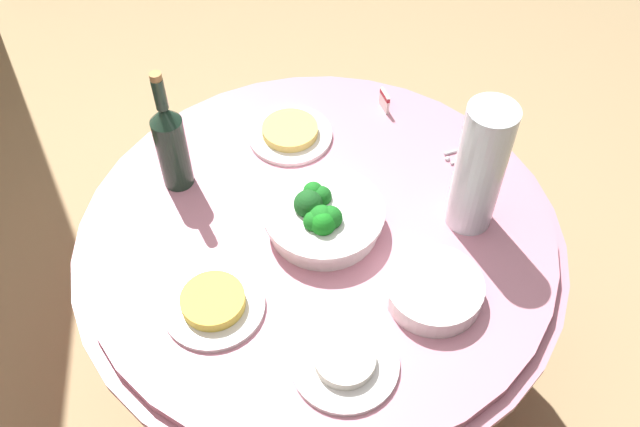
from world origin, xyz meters
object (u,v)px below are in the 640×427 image
(wine_bottle, at_px, (171,144))
(serving_tongs, at_px, (473,152))
(plate_stack, at_px, (434,290))
(food_plate_noodles, at_px, (290,133))
(decorative_fruit_vase, at_px, (478,175))
(label_placard_front, at_px, (385,100))
(food_plate_fried_egg, at_px, (213,303))
(broccoli_bowl, at_px, (323,217))
(food_plate_rice, at_px, (345,362))

(wine_bottle, relative_size, serving_tongs, 2.01)
(plate_stack, relative_size, food_plate_noodles, 0.95)
(plate_stack, bearing_deg, decorative_fruit_vase, -33.37)
(label_placard_front, bearing_deg, wine_bottle, 109.16)
(food_plate_fried_egg, bearing_deg, broccoli_bowl, -55.24)
(wine_bottle, height_order, label_placard_front, wine_bottle)
(serving_tongs, bearing_deg, plate_stack, 153.22)
(food_plate_noodles, distance_m, food_plate_fried_egg, 0.54)
(food_plate_fried_egg, bearing_deg, serving_tongs, -61.18)
(plate_stack, height_order, food_plate_rice, plate_stack)
(broccoli_bowl, height_order, decorative_fruit_vase, decorative_fruit_vase)
(decorative_fruit_vase, xyz_separation_m, label_placard_front, (0.41, 0.12, -0.12))
(plate_stack, relative_size, decorative_fruit_vase, 0.62)
(wine_bottle, bearing_deg, serving_tongs, -90.51)
(plate_stack, relative_size, label_placard_front, 3.82)
(wine_bottle, height_order, food_plate_fried_egg, wine_bottle)
(broccoli_bowl, bearing_deg, food_plate_noodles, 7.26)
(food_plate_rice, bearing_deg, broccoli_bowl, -0.88)
(food_plate_fried_egg, relative_size, label_placard_front, 4.00)
(plate_stack, bearing_deg, serving_tongs, -26.78)
(decorative_fruit_vase, height_order, food_plate_fried_egg, decorative_fruit_vase)
(food_plate_noodles, xyz_separation_m, label_placard_front, (0.07, -0.26, 0.02))
(decorative_fruit_vase, bearing_deg, food_plate_rice, 134.19)
(broccoli_bowl, relative_size, wine_bottle, 0.83)
(plate_stack, xyz_separation_m, decorative_fruit_vase, (0.20, -0.13, 0.12))
(serving_tongs, height_order, food_plate_noodles, food_plate_noodles)
(decorative_fruit_vase, distance_m, food_plate_noodles, 0.53)
(serving_tongs, bearing_deg, food_plate_fried_egg, 118.82)
(food_plate_fried_egg, height_order, label_placard_front, label_placard_front)
(wine_bottle, bearing_deg, label_placard_front, -70.84)
(food_plate_rice, bearing_deg, serving_tongs, -37.70)
(decorative_fruit_vase, height_order, serving_tongs, decorative_fruit_vase)
(wine_bottle, relative_size, decorative_fruit_vase, 0.99)
(food_plate_fried_egg, xyz_separation_m, label_placard_front, (0.57, -0.48, 0.02))
(wine_bottle, xyz_separation_m, food_plate_fried_egg, (-0.38, -0.07, -0.11))
(plate_stack, height_order, food_plate_noodles, plate_stack)
(food_plate_fried_egg, bearing_deg, decorative_fruit_vase, -74.67)
(broccoli_bowl, relative_size, food_plate_noodles, 1.27)
(decorative_fruit_vase, distance_m, serving_tongs, 0.26)
(plate_stack, relative_size, food_plate_fried_egg, 0.95)
(food_plate_fried_egg, bearing_deg, label_placard_front, -40.27)
(plate_stack, height_order, wine_bottle, wine_bottle)
(food_plate_noodles, distance_m, label_placard_front, 0.27)
(wine_bottle, xyz_separation_m, label_placard_front, (0.19, -0.55, -0.10))
(food_plate_rice, bearing_deg, decorative_fruit_vase, -45.81)
(decorative_fruit_vase, xyz_separation_m, food_plate_noodles, (0.33, 0.38, -0.13))
(broccoli_bowl, height_order, plate_stack, broccoli_bowl)
(serving_tongs, relative_size, food_plate_rice, 0.76)
(plate_stack, xyz_separation_m, food_plate_rice, (-0.14, 0.21, -0.01))
(broccoli_bowl, distance_m, label_placard_front, 0.45)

